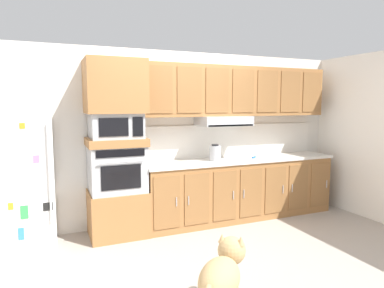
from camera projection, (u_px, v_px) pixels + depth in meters
The scene contains 16 objects.
ground_plane at pixel (203, 245), 4.25m from camera, with size 9.60×9.60×0.00m, color #9E9389.
back_kitchen_wall at pixel (173, 137), 5.12m from camera, with size 6.20×0.12×2.50m, color silver.
side_panel_right at pixel (372, 137), 5.18m from camera, with size 0.12×7.10×2.50m, color white.
refrigerator at pixel (19, 178), 3.97m from camera, with size 0.76×0.73×1.76m.
oven_base_cabinet at pixel (118, 213), 4.55m from camera, with size 0.74×0.62×0.60m, color #996638.
built_in_oven at pixel (117, 168), 4.48m from camera, with size 0.70×0.62×0.60m.
appliance_mid_shelf at pixel (116, 142), 4.44m from camera, with size 0.74×0.62×0.10m, color #996638.
microwave at pixel (116, 126), 4.41m from camera, with size 0.64×0.54×0.32m.
appliance_upper_cabinet at pixel (115, 87), 4.36m from camera, with size 0.74×0.62×0.68m, color #996638.
lower_cabinet_run at pixel (240, 189), 5.25m from camera, with size 3.00×0.63×0.88m.
countertop_slab at pixel (241, 160), 5.20m from camera, with size 3.04×0.64×0.04m, color beige.
backsplash_panel at pixel (231, 140), 5.43m from camera, with size 3.04×0.02×0.50m, color silver.
upper_cabinet_with_hood at pixel (237, 93), 5.19m from camera, with size 3.00×0.48×0.88m.
screwdriver at pixel (254, 157), 5.20m from camera, with size 0.16×0.17×0.03m.
electric_kettle at pixel (215, 153), 4.96m from camera, with size 0.17×0.17×0.24m.
dog at pixel (222, 275), 2.62m from camera, with size 0.70×0.71×0.66m.
Camera 1 is at (-1.71, -3.70, 1.73)m, focal length 32.05 mm.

